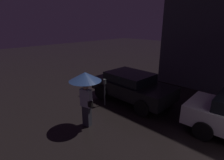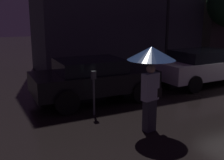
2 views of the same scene
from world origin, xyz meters
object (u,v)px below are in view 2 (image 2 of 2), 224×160
object	(u,v)px
street_lamp_near	(168,13)
parking_meter	(94,88)
parked_car_black	(93,78)
pedestrian_with_umbrella	(151,63)
parked_car_white	(203,66)

from	to	relation	value
street_lamp_near	parking_meter	bearing A→B (deg)	-144.81
parked_car_black	pedestrian_with_umbrella	distance (m)	3.04
pedestrian_with_umbrella	parking_meter	xyz separation A→B (m)	(-0.75, 1.62, -0.88)
parked_car_black	street_lamp_near	xyz separation A→B (m)	(4.85, 2.52, 2.06)
parked_car_white	street_lamp_near	world-z (taller)	street_lamp_near
parked_car_black	pedestrian_with_umbrella	size ratio (longest dim) A/B	1.97
parking_meter	street_lamp_near	world-z (taller)	street_lamp_near
pedestrian_with_umbrella	parking_meter	bearing A→B (deg)	-76.95
parked_car_white	parking_meter	world-z (taller)	parked_car_white
parked_car_black	parked_car_white	world-z (taller)	parked_car_white
parked_car_black	parked_car_white	xyz separation A→B (m)	(4.81, 0.08, -0.01)
street_lamp_near	parked_car_black	bearing A→B (deg)	-152.54
parked_car_black	parking_meter	bearing A→B (deg)	-110.76
parked_car_white	parking_meter	size ratio (longest dim) A/B	3.38
parked_car_black	pedestrian_with_umbrella	bearing A→B (deg)	-83.78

